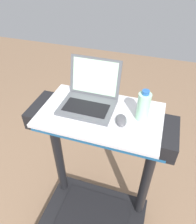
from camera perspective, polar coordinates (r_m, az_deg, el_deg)
name	(u,v)px	position (r m, az deg, el deg)	size (l,w,h in m)	color
desk_board	(101,115)	(1.25, 0.71, -0.72)	(0.72, 0.44, 0.02)	silver
laptop	(90,97)	(1.28, -2.25, 4.06)	(0.32, 0.30, 0.25)	#515459
computer_mouse	(121,120)	(1.18, 6.26, -2.18)	(0.06, 0.10, 0.03)	#4C4C51
water_bottle	(143,106)	(1.18, 12.10, 1.54)	(0.07, 0.07, 0.19)	#9EDBB2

